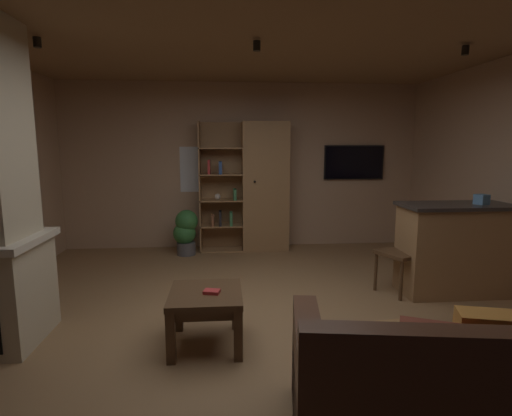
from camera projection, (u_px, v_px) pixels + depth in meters
name	position (u px, v px, depth m)	size (l,w,h in m)	color
floor	(260.00, 328.00, 3.68)	(5.73, 6.08, 0.02)	olive
wall_back	(243.00, 166.00, 6.49)	(5.85, 0.06, 2.65)	tan
ceiling	(260.00, 22.00, 3.26)	(5.73, 6.08, 0.02)	#8E6B47
window_pane_back	(201.00, 169.00, 6.41)	(0.67, 0.01, 0.73)	white
bookshelf_cabinet	(259.00, 188.00, 6.29)	(1.40, 0.41, 2.03)	#997047
kitchen_bar_counter	(468.00, 248.00, 4.46)	(1.54, 0.59, 1.02)	#997047
tissue_box	(482.00, 199.00, 4.33)	(0.12, 0.12, 0.11)	#598CBF
leather_couch	(440.00, 396.00, 2.17)	(1.71, 1.11, 0.84)	#4C2D1E
coffee_table	(206.00, 302.00, 3.29)	(0.59, 0.63, 0.46)	#4C331E
table_book_0	(212.00, 292.00, 3.24)	(0.13, 0.09, 0.03)	#B22D2D
dining_chair	(405.00, 246.00, 4.49)	(0.56, 0.56, 0.92)	#4C331E
potted_floor_plant	(186.00, 231.00, 6.07)	(0.38, 0.35, 0.69)	#4C4C51
wall_mounted_tv	(354.00, 162.00, 6.57)	(0.99, 0.06, 0.56)	black
track_light_spot_0	(37.00, 42.00, 3.59)	(0.07, 0.07, 0.09)	black
track_light_spot_1	(257.00, 46.00, 3.71)	(0.07, 0.07, 0.09)	black
track_light_spot_2	(465.00, 50.00, 3.89)	(0.07, 0.07, 0.09)	black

